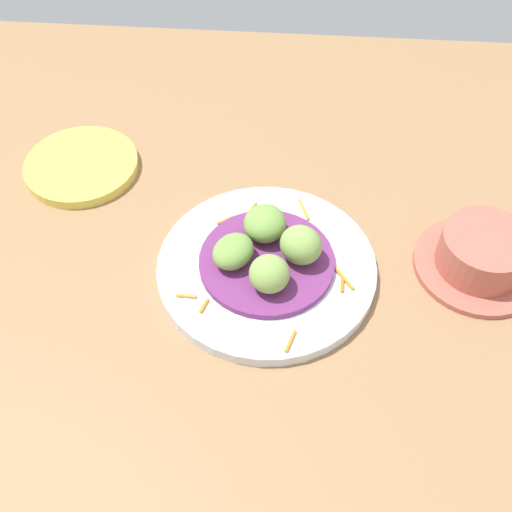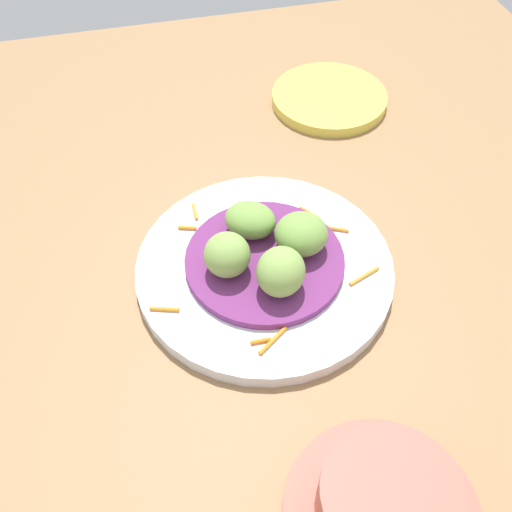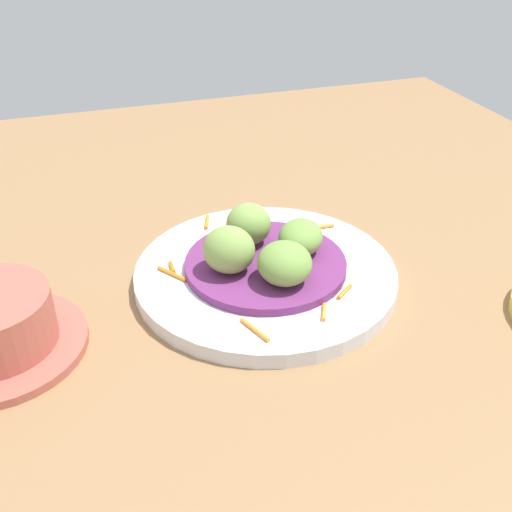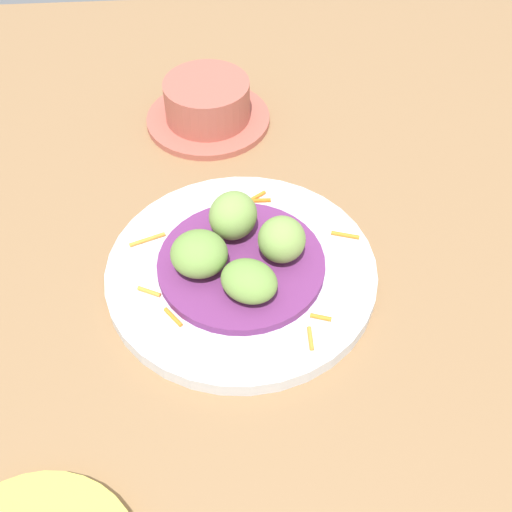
# 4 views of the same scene
# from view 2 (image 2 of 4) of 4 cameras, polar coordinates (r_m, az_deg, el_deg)

# --- Properties ---
(table_surface) EXTENTS (1.10, 1.10, 0.02)m
(table_surface) POSITION_cam_2_polar(r_m,az_deg,el_deg) (0.59, -1.31, -3.96)
(table_surface) COLOR #936D47
(table_surface) RESTS_ON ground
(main_plate) EXTENTS (0.26, 0.26, 0.02)m
(main_plate) POSITION_cam_2_polar(r_m,az_deg,el_deg) (0.58, 0.83, -1.22)
(main_plate) COLOR silver
(main_plate) RESTS_ON table_surface
(cabbage_bed) EXTENTS (0.16, 0.16, 0.01)m
(cabbage_bed) POSITION_cam_2_polar(r_m,az_deg,el_deg) (0.58, 0.85, -0.46)
(cabbage_bed) COLOR #702D6B
(cabbage_bed) RESTS_ON main_plate
(carrot_garnish) EXTENTS (0.20, 0.23, 0.00)m
(carrot_garnish) POSITION_cam_2_polar(r_m,az_deg,el_deg) (0.57, 1.17, -1.38)
(carrot_garnish) COLOR orange
(carrot_garnish) RESTS_ON main_plate
(guac_scoop_left) EXTENTS (0.07, 0.06, 0.05)m
(guac_scoop_left) POSITION_cam_2_polar(r_m,az_deg,el_deg) (0.53, 2.45, -1.55)
(guac_scoop_left) COLOR #84A851
(guac_scoop_left) RESTS_ON cabbage_bed
(guac_scoop_center) EXTENTS (0.06, 0.06, 0.04)m
(guac_scoop_center) POSITION_cam_2_polar(r_m,az_deg,el_deg) (0.57, 4.47, 2.17)
(guac_scoop_center) COLOR #759E47
(guac_scoop_center) RESTS_ON cabbage_bed
(guac_scoop_right) EXTENTS (0.06, 0.07, 0.03)m
(guac_scoop_right) POSITION_cam_2_polar(r_m,az_deg,el_deg) (0.58, -0.56, 3.55)
(guac_scoop_right) COLOR #759E47
(guac_scoop_right) RESTS_ON cabbage_bed
(guac_scoop_back) EXTENTS (0.05, 0.05, 0.04)m
(guac_scoop_back) POSITION_cam_2_polar(r_m,az_deg,el_deg) (0.55, -2.86, 0.13)
(guac_scoop_back) COLOR #84A851
(guac_scoop_back) RESTS_ON cabbage_bed
(side_plate_small) EXTENTS (0.15, 0.15, 0.01)m
(side_plate_small) POSITION_cam_2_polar(r_m,az_deg,el_deg) (0.81, 7.20, 15.15)
(side_plate_small) COLOR #E0CC4C
(side_plate_small) RESTS_ON table_surface
(terracotta_bowl) EXTENTS (0.15, 0.15, 0.05)m
(terracotta_bowl) POSITION_cam_2_polar(r_m,az_deg,el_deg) (0.47, 12.67, -22.89)
(terracotta_bowl) COLOR #B75B4C
(terracotta_bowl) RESTS_ON table_surface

